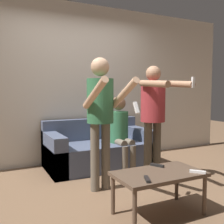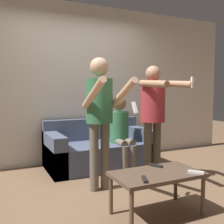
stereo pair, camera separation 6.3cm
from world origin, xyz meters
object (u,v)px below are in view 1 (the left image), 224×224
Objects in this scene: person_standing_right at (154,109)px; remote_mid at (147,179)px; coffee_table at (159,177)px; remote_far at (157,165)px; remote_near at (198,172)px; couch at (98,150)px; person_standing_left at (101,108)px; person_seated at (120,129)px.

remote_mid is (-0.76, -0.98, -0.54)m from person_standing_right.
remote_far reaches higher than coffee_table.
remote_near is 0.89× the size of remote_mid.
couch is 11.07× the size of remote_mid.
coffee_table is (-0.13, -1.81, 0.12)m from couch.
remote_far is at bearing 42.98° from remote_mid.
coffee_table is 5.82× the size of remote_mid.
remote_far is (0.34, 0.32, 0.00)m from remote_mid.
remote_far is (-0.03, -1.64, 0.18)m from couch.
couch reaches higher than remote_far.
person_standing_left is 1.07m from coffee_table.
remote_mid is (-0.37, -1.96, 0.18)m from couch.
remote_near is at bearing -60.42° from person_standing_left.
remote_near is (-0.20, -1.02, -0.54)m from person_standing_right.
remote_near is at bearing -4.14° from remote_mid.
person_standing_right reaches higher than remote_far.
remote_far is (-0.42, -0.66, -0.54)m from person_standing_right.
coffee_table is 0.21m from remote_far.
couch is at bearing 111.53° from person_standing_right.
person_standing_right is 0.87m from person_seated.
coffee_table is (-0.52, -0.83, -0.60)m from person_standing_right.
remote_near is (0.19, -2.00, 0.18)m from couch.
person_seated is at bearing -32.74° from couch.
person_seated reaches higher than remote_far.
person_seated is at bearing 86.54° from remote_near.
couch is at bearing 79.30° from remote_mid.
remote_mid is at bearing -148.49° from coffee_table.
person_seated reaches higher than remote_near.
person_seated is at bearing 75.01° from coffee_table.
remote_near reaches higher than coffee_table.
person_standing_right is at bearing 57.97° from coffee_table.
couch is 2.00m from remote_mid.
person_standing_right is 10.35× the size of remote_far.
person_standing_left is 10.80× the size of remote_far.
couch is at bearing 88.91° from remote_far.
person_standing_left is 10.69× the size of remote_mid.
person_seated is (0.69, 0.79, -0.39)m from person_standing_left.
coffee_table is 6.53× the size of remote_near.
couch is 1.65m from remote_far.
remote_far is (-0.22, 0.36, 0.00)m from remote_near.
remote_near is at bearing -84.55° from couch.
couch is 1.90× the size of coffee_table.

